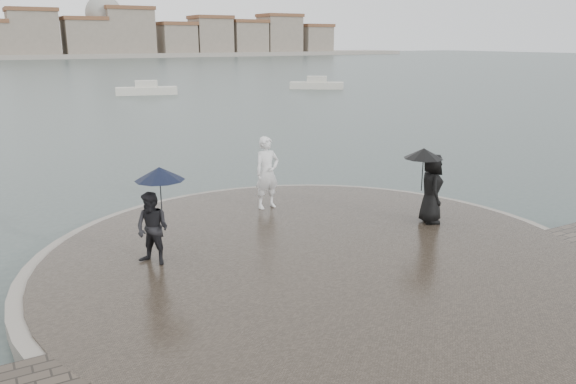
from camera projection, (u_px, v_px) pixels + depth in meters
ground at (426, 338)px, 9.60m from camera, size 400.00×400.00×0.00m
kerb_ring at (317, 261)px, 12.49m from camera, size 12.50×12.50×0.32m
quay_tip at (317, 260)px, 12.49m from camera, size 11.90×11.90×0.36m
statue at (267, 173)px, 15.54m from camera, size 0.76×0.53×2.01m
visitor_left at (155, 212)px, 11.61m from camera, size 1.23×1.10×2.04m
visitor_right at (430, 181)px, 14.24m from camera, size 1.21×1.12×1.95m
boats at (151, 95)px, 48.16m from camera, size 41.60×13.82×1.50m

